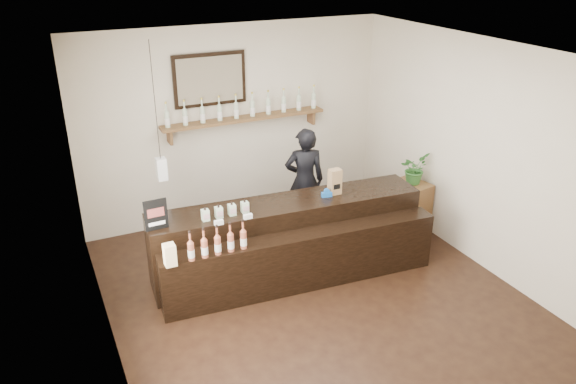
% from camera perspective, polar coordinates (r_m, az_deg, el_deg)
% --- Properties ---
extents(ground, '(5.00, 5.00, 0.00)m').
position_cam_1_polar(ground, '(6.68, 2.74, -10.56)').
color(ground, black).
rests_on(ground, ground).
extents(room_shell, '(5.00, 5.00, 5.00)m').
position_cam_1_polar(room_shell, '(5.87, 3.07, 3.22)').
color(room_shell, beige).
rests_on(room_shell, ground).
extents(back_wall_decor, '(2.66, 0.96, 1.69)m').
position_cam_1_polar(back_wall_decor, '(7.87, -6.28, 9.02)').
color(back_wall_decor, brown).
rests_on(back_wall_decor, ground).
extents(counter, '(3.38, 1.16, 1.09)m').
position_cam_1_polar(counter, '(6.86, 0.29, -5.14)').
color(counter, black).
rests_on(counter, ground).
extents(promo_sign, '(0.25, 0.03, 0.35)m').
position_cam_1_polar(promo_sign, '(6.19, -13.28, -2.27)').
color(promo_sign, black).
rests_on(promo_sign, counter).
extents(paper_bag, '(0.15, 0.11, 0.32)m').
position_cam_1_polar(paper_bag, '(6.91, 4.78, 1.05)').
color(paper_bag, '#8A6442').
rests_on(paper_bag, counter).
extents(tape_dispenser, '(0.14, 0.08, 0.11)m').
position_cam_1_polar(tape_dispenser, '(6.86, 3.95, -0.16)').
color(tape_dispenser, '#1755A6').
rests_on(tape_dispenser, counter).
extents(side_cabinet, '(0.45, 0.56, 0.73)m').
position_cam_1_polar(side_cabinet, '(8.12, 12.32, -1.44)').
color(side_cabinet, brown).
rests_on(side_cabinet, ground).
extents(potted_plant, '(0.50, 0.48, 0.43)m').
position_cam_1_polar(potted_plant, '(7.89, 12.69, 2.34)').
color(potted_plant, '#336F2C').
rests_on(potted_plant, side_cabinet).
extents(shopkeeper, '(0.72, 0.58, 1.71)m').
position_cam_1_polar(shopkeeper, '(7.74, 1.70, 1.83)').
color(shopkeeper, black).
rests_on(shopkeeper, ground).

